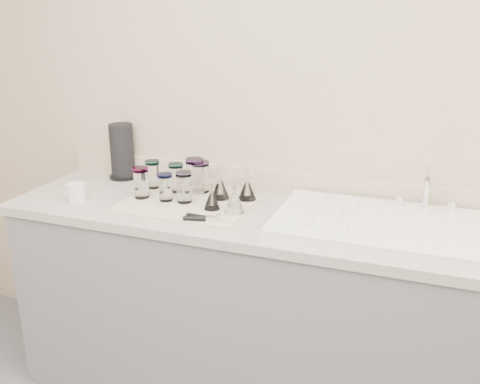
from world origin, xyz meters
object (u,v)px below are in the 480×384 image
at_px(tumbler_teal, 153,174).
at_px(goblet_back_right, 247,189).
at_px(white_mug, 76,192).
at_px(goblet_front_left, 212,199).
at_px(can_opener, 203,218).
at_px(tumbler_blue, 166,187).
at_px(tumbler_lavender, 184,187).
at_px(goblet_front_right, 234,200).
at_px(goblet_back_left, 220,187).
at_px(tumbler_extra, 201,177).
at_px(tumbler_magenta, 141,182).
at_px(tumbler_cyan, 176,177).
at_px(paper_towel_roll, 122,152).
at_px(tumbler_purple, 195,175).
at_px(sink_unit, 384,224).

height_order(tumbler_teal, goblet_back_right, goblet_back_right).
bearing_deg(white_mug, goblet_front_left, 9.12).
relative_size(tumbler_teal, can_opener, 0.87).
xyz_separation_m(tumbler_blue, tumbler_lavender, (0.08, 0.01, 0.01)).
xyz_separation_m(tumbler_lavender, goblet_front_right, (0.24, -0.04, -0.02)).
height_order(goblet_back_left, goblet_back_right, goblet_back_left).
bearing_deg(tumbler_extra, goblet_front_left, -55.09).
bearing_deg(can_opener, tumbler_extra, 114.85).
xyz_separation_m(tumbler_teal, goblet_back_right, (0.46, -0.00, -0.02)).
relative_size(tumbler_teal, tumbler_magenta, 0.94).
distance_m(goblet_front_left, can_opener, 0.14).
distance_m(tumbler_cyan, can_opener, 0.39).
bearing_deg(tumbler_magenta, can_opener, -23.18).
distance_m(tumbler_lavender, goblet_front_right, 0.25).
xyz_separation_m(tumbler_teal, paper_towel_roll, (-0.23, 0.11, 0.06)).
relative_size(tumbler_cyan, tumbler_purple, 0.83).
height_order(goblet_front_left, goblet_front_right, goblet_front_right).
bearing_deg(tumbler_cyan, can_opener, -47.79).
height_order(goblet_front_left, can_opener, goblet_front_left).
xyz_separation_m(tumbler_lavender, can_opener, (0.16, -0.17, -0.06)).
bearing_deg(can_opener, goblet_back_right, 74.67).
relative_size(tumbler_purple, goblet_back_right, 1.09).
bearing_deg(goblet_front_right, goblet_front_left, 179.28).
bearing_deg(tumbler_magenta, sink_unit, 1.04).
xyz_separation_m(tumbler_purple, tumbler_magenta, (-0.19, -0.15, -0.01)).
bearing_deg(tumbler_extra, tumbler_purple, -145.08).
relative_size(tumbler_teal, white_mug, 1.17).
height_order(sink_unit, tumbler_extra, sink_unit).
relative_size(tumbler_teal, paper_towel_roll, 0.48).
xyz_separation_m(tumbler_magenta, goblet_back_left, (0.33, 0.11, -0.02)).
bearing_deg(goblet_back_right, goblet_front_right, -89.23).
relative_size(goblet_front_left, can_opener, 0.83).
bearing_deg(paper_towel_roll, white_mug, -91.16).
distance_m(tumbler_blue, white_mug, 0.40).
bearing_deg(can_opener, tumbler_cyan, 132.21).
distance_m(sink_unit, tumbler_purple, 0.86).
distance_m(goblet_back_right, goblet_front_left, 0.19).
bearing_deg(tumbler_teal, sink_unit, -6.57).
height_order(sink_unit, tumbler_blue, sink_unit).
height_order(sink_unit, tumbler_lavender, sink_unit).
bearing_deg(tumbler_purple, goblet_front_left, -47.66).
bearing_deg(paper_towel_roll, tumbler_lavender, -28.04).
xyz_separation_m(tumbler_purple, goblet_back_left, (0.14, -0.03, -0.03)).
relative_size(tumbler_purple, goblet_back_left, 1.06).
height_order(tumbler_purple, white_mug, tumbler_purple).
distance_m(sink_unit, tumbler_magenta, 1.04).
bearing_deg(white_mug, tumbler_lavender, 15.87).
distance_m(tumbler_lavender, paper_towel_roll, 0.52).
relative_size(sink_unit, white_mug, 7.38).
distance_m(tumbler_magenta, goblet_front_right, 0.45).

